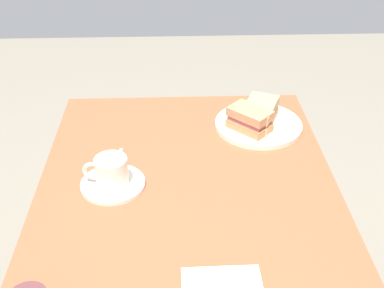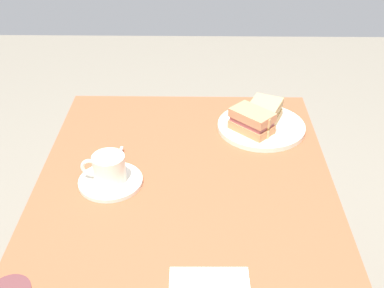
{
  "view_description": "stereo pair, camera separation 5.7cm",
  "coord_description": "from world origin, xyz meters",
  "px_view_note": "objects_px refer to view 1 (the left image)",
  "views": [
    {
      "loc": [
        -0.86,
        0.03,
        1.47
      ],
      "look_at": [
        0.21,
        -0.02,
        0.77
      ],
      "focal_mm": 46.61,
      "sensor_mm": 36.0,
      "label": 1
    },
    {
      "loc": [
        -0.86,
        -0.03,
        1.47
      ],
      "look_at": [
        0.21,
        -0.02,
        0.77
      ],
      "focal_mm": 46.61,
      "sensor_mm": 36.0,
      "label": 2
    }
  ],
  "objects_px": {
    "sandwich_front": "(259,113)",
    "spoon": "(117,163)",
    "coffee_cup": "(111,170)",
    "coffee_saucer": "(113,184)",
    "sandwich_back": "(250,119)",
    "dining_table": "(189,244)",
    "sandwich_plate": "(258,125)"
  },
  "relations": [
    {
      "from": "sandwich_plate",
      "to": "coffee_saucer",
      "type": "height_order",
      "value": "sandwich_plate"
    },
    {
      "from": "coffee_saucer",
      "to": "spoon",
      "type": "distance_m",
      "value": 0.07
    },
    {
      "from": "sandwich_front",
      "to": "spoon",
      "type": "bearing_deg",
      "value": 115.91
    },
    {
      "from": "sandwich_front",
      "to": "coffee_saucer",
      "type": "distance_m",
      "value": 0.47
    },
    {
      "from": "sandwich_front",
      "to": "sandwich_back",
      "type": "height_order",
      "value": "sandwich_back"
    },
    {
      "from": "dining_table",
      "to": "sandwich_back",
      "type": "relative_size",
      "value": 8.13
    },
    {
      "from": "dining_table",
      "to": "sandwich_front",
      "type": "relative_size",
      "value": 6.62
    },
    {
      "from": "coffee_cup",
      "to": "dining_table",
      "type": "bearing_deg",
      "value": -113.69
    },
    {
      "from": "sandwich_plate",
      "to": "sandwich_back",
      "type": "relative_size",
      "value": 1.89
    },
    {
      "from": "dining_table",
      "to": "sandwich_plate",
      "type": "relative_size",
      "value": 4.31
    },
    {
      "from": "coffee_saucer",
      "to": "spoon",
      "type": "xyz_separation_m",
      "value": [
        0.07,
        -0.0,
        0.01
      ]
    },
    {
      "from": "coffee_cup",
      "to": "coffee_saucer",
      "type": "bearing_deg",
      "value": -92.96
    },
    {
      "from": "dining_table",
      "to": "sandwich_back",
      "type": "bearing_deg",
      "value": -30.34
    },
    {
      "from": "coffee_saucer",
      "to": "spoon",
      "type": "bearing_deg",
      "value": -3.74
    },
    {
      "from": "coffee_cup",
      "to": "sandwich_back",
      "type": "bearing_deg",
      "value": -57.96
    },
    {
      "from": "sandwich_back",
      "to": "coffee_cup",
      "type": "bearing_deg",
      "value": 122.04
    },
    {
      "from": "coffee_saucer",
      "to": "spoon",
      "type": "height_order",
      "value": "spoon"
    },
    {
      "from": "sandwich_plate",
      "to": "coffee_saucer",
      "type": "relative_size",
      "value": 1.6
    },
    {
      "from": "sandwich_plate",
      "to": "coffee_saucer",
      "type": "bearing_deg",
      "value": 123.65
    },
    {
      "from": "dining_table",
      "to": "coffee_cup",
      "type": "relative_size",
      "value": 9.86
    },
    {
      "from": "spoon",
      "to": "dining_table",
      "type": "bearing_deg",
      "value": -131.39
    },
    {
      "from": "dining_table",
      "to": "coffee_saucer",
      "type": "height_order",
      "value": "coffee_saucer"
    },
    {
      "from": "dining_table",
      "to": "coffee_cup",
      "type": "height_order",
      "value": "coffee_cup"
    },
    {
      "from": "dining_table",
      "to": "coffee_saucer",
      "type": "relative_size",
      "value": 6.89
    },
    {
      "from": "sandwich_front",
      "to": "sandwich_plate",
      "type": "bearing_deg",
      "value": 160.4
    },
    {
      "from": "sandwich_front",
      "to": "spoon",
      "type": "height_order",
      "value": "sandwich_front"
    },
    {
      "from": "coffee_saucer",
      "to": "coffee_cup",
      "type": "relative_size",
      "value": 1.43
    },
    {
      "from": "sandwich_plate",
      "to": "sandwich_front",
      "type": "bearing_deg",
      "value": -19.6
    },
    {
      "from": "sandwich_back",
      "to": "coffee_saucer",
      "type": "relative_size",
      "value": 0.85
    },
    {
      "from": "sandwich_plate",
      "to": "coffee_cup",
      "type": "height_order",
      "value": "coffee_cup"
    },
    {
      "from": "sandwich_back",
      "to": "sandwich_front",
      "type": "bearing_deg",
      "value": -42.02
    },
    {
      "from": "coffee_cup",
      "to": "spoon",
      "type": "bearing_deg",
      "value": -5.29
    }
  ]
}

